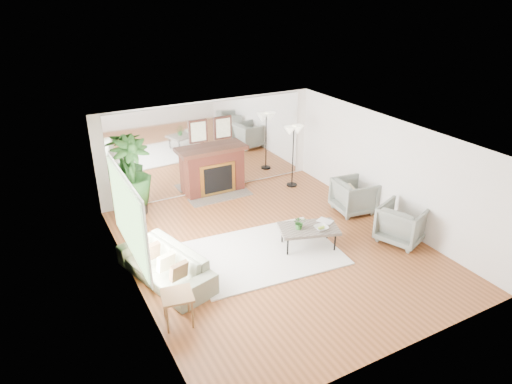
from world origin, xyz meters
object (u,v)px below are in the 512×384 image
fireplace (215,170)px  floor_lamp (294,135)px  potted_ficus (132,175)px  sofa (165,265)px  coffee_table (309,229)px  armchair_front (402,223)px  side_table (177,299)px  armchair_back (354,196)px

fireplace → floor_lamp: (2.10, -0.56, 0.82)m
fireplace → potted_ficus: fireplace is taller
sofa → potted_ficus: (0.22, 3.05, 0.71)m
coffee_table → armchair_front: 2.10m
fireplace → side_table: 5.24m
fireplace → armchair_front: size_ratio=2.18×
sofa → fireplace: bearing=126.8°
sofa → armchair_front: size_ratio=2.34×
potted_ficus → floor_lamp: potted_ficus is taller
armchair_front → floor_lamp: floor_lamp is taller
armchair_front → floor_lamp: (-0.50, 3.70, 1.06)m
armchair_back → side_table: (-5.25, -1.88, 0.07)m
fireplace → side_table: fireplace is taller
fireplace → sofa: bearing=-127.4°
sofa → potted_ficus: 3.14m
coffee_table → armchair_front: armchair_front is taller
side_table → armchair_front: bearing=2.7°
armchair_front → side_table: (-5.25, -0.25, 0.06)m
coffee_table → armchair_front: bearing=-20.2°
sofa → armchair_front: (5.05, -1.06, 0.11)m
fireplace → sofa: fireplace is taller
armchair_front → potted_ficus: (-4.83, 4.11, 0.61)m
armchair_back → side_table: bearing=117.1°
side_table → sofa: bearing=81.3°
coffee_table → floor_lamp: (1.48, 2.98, 1.03)m
side_table → potted_ficus: bearing=84.5°
floor_lamp → side_table: bearing=-140.3°
armchair_front → potted_ficus: 6.37m
armchair_front → fireplace: bearing=9.9°
fireplace → armchair_front: (2.60, -4.27, -0.23)m
armchair_back → potted_ficus: bearing=70.2°
potted_ficus → armchair_front: bearing=-40.4°
coffee_table → fireplace: bearing=100.0°
sofa → potted_ficus: bearing=160.0°
fireplace → armchair_back: 3.71m
fireplace → coffee_table: bearing=-80.0°
sofa → side_table: (-0.20, -1.31, 0.17)m
fireplace → side_table: size_ratio=3.45×
coffee_table → armchair_back: bearing=24.6°
potted_ficus → floor_lamp: 4.37m
fireplace → sofa: size_ratio=0.93×
sofa → potted_ficus: potted_ficus is taller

